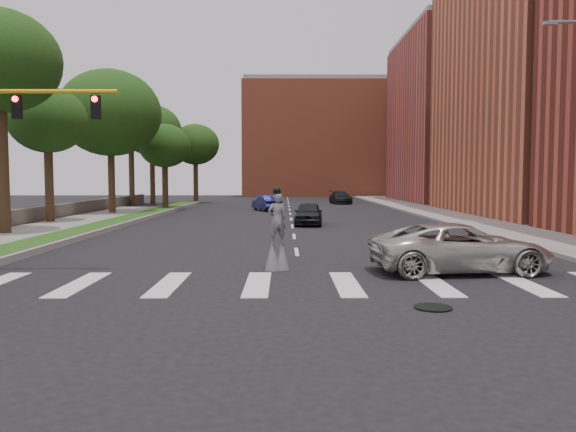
{
  "coord_description": "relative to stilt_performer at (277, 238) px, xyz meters",
  "views": [
    {
      "loc": [
        -0.52,
        -15.03,
        3.1
      ],
      "look_at": [
        -0.38,
        5.0,
        1.7
      ],
      "focal_mm": 35.0,
      "sensor_mm": 36.0,
      "label": 1
    }
  ],
  "objects": [
    {
      "name": "ground_plane",
      "position": [
        0.76,
        -3.5,
        -1.08
      ],
      "size": [
        160.0,
        160.0,
        0.0
      ],
      "primitive_type": "plane",
      "color": "black",
      "rests_on": "ground"
    },
    {
      "name": "grass_median",
      "position": [
        -10.74,
        16.5,
        -0.95
      ],
      "size": [
        2.0,
        60.0,
        0.25
      ],
      "primitive_type": "cube",
      "color": "#1F4914",
      "rests_on": "ground"
    },
    {
      "name": "median_curb",
      "position": [
        -9.69,
        16.5,
        -0.94
      ],
      "size": [
        0.2,
        60.0,
        0.28
      ],
      "primitive_type": "cube",
      "color": "gray",
      "rests_on": "ground"
    },
    {
      "name": "sidewalk_right",
      "position": [
        13.26,
        21.5,
        -0.99
      ],
      "size": [
        5.0,
        90.0,
        0.18
      ],
      "primitive_type": "cube",
      "color": "gray",
      "rests_on": "ground"
    },
    {
      "name": "stone_wall",
      "position": [
        -16.24,
        18.5,
        -0.53
      ],
      "size": [
        0.5,
        56.0,
        1.1
      ],
      "primitive_type": "cube",
      "color": "#504C45",
      "rests_on": "ground"
    },
    {
      "name": "manhole",
      "position": [
        3.76,
        -5.5,
        -1.06
      ],
      "size": [
        0.9,
        0.9,
        0.04
      ],
      "primitive_type": "cylinder",
      "color": "black",
      "rests_on": "ground"
    },
    {
      "name": "building_mid",
      "position": [
        22.76,
        26.5,
        10.92
      ],
      "size": [
        16.0,
        22.0,
        24.0
      ],
      "primitive_type": "cube",
      "color": "#C85F3F",
      "rests_on": "ground"
    },
    {
      "name": "building_far",
      "position": [
        22.76,
        50.5,
        8.92
      ],
      "size": [
        16.0,
        22.0,
        20.0
      ],
      "primitive_type": "cube",
      "color": "#B54C43",
      "rests_on": "ground"
    },
    {
      "name": "building_backdrop",
      "position": [
        6.76,
        74.5,
        7.92
      ],
      "size": [
        26.0,
        14.0,
        18.0
      ],
      "primitive_type": "cube",
      "color": "#C85F3F",
      "rests_on": "ground"
    },
    {
      "name": "stilt_performer",
      "position": [
        0.0,
        0.0,
        0.0
      ],
      "size": [
        0.82,
        0.63,
        2.77
      ],
      "rotation": [
        0.0,
        0.0,
        3.51
      ],
      "color": "#362615",
      "rests_on": "ground"
    },
    {
      "name": "suv_crossing",
      "position": [
        5.97,
        -0.5,
        -0.28
      ],
      "size": [
        6.0,
        3.2,
        1.6
      ],
      "primitive_type": "imported",
      "rotation": [
        0.0,
        0.0,
        1.67
      ],
      "color": "beige",
      "rests_on": "ground"
    },
    {
      "name": "car_near",
      "position": [
        1.81,
        17.47,
        -0.34
      ],
      "size": [
        2.04,
        4.44,
        1.47
      ],
      "primitive_type": "imported",
      "rotation": [
        0.0,
        0.0,
        -0.07
      ],
      "color": "black",
      "rests_on": "ground"
    },
    {
      "name": "car_mid",
      "position": [
        -1.38,
        32.81,
        -0.36
      ],
      "size": [
        2.98,
        4.63,
        1.44
      ],
      "primitive_type": "imported",
      "rotation": [
        0.0,
        0.0,
        3.51
      ],
      "color": "#171952",
      "rests_on": "ground"
    },
    {
      "name": "car_far",
      "position": [
        6.76,
        46.19,
        -0.36
      ],
      "size": [
        2.53,
        5.16,
        1.44
      ],
      "primitive_type": "imported",
      "rotation": [
        0.0,
        0.0,
        0.1
      ],
      "color": "black",
      "rests_on": "ground"
    },
    {
      "name": "tree_2",
      "position": [
        -14.35,
        10.77,
        7.9
      ],
      "size": [
        6.17,
        6.17,
        11.67
      ],
      "color": "#362615",
      "rests_on": "ground"
    },
    {
      "name": "tree_3",
      "position": [
        -15.14,
        18.3,
        5.66
      ],
      "size": [
        5.05,
        5.05,
        8.95
      ],
      "color": "#362615",
      "rests_on": "ground"
    },
    {
      "name": "tree_4",
      "position": [
        -13.88,
        27.52,
        7.18
      ],
      "size": [
        8.22,
        8.22,
        11.77
      ],
      "color": "#362615",
      "rests_on": "ground"
    },
    {
      "name": "tree_5",
      "position": [
        -15.54,
        39.72,
        7.34
      ],
      "size": [
        6.31,
        6.31,
        11.15
      ],
      "color": "#362615",
      "rests_on": "ground"
    },
    {
      "name": "tree_6",
      "position": [
        -10.83,
        33.76,
        4.84
      ],
      "size": [
        4.74,
        4.74,
        8.0
      ],
      "color": "#362615",
      "rests_on": "ground"
    },
    {
      "name": "tree_7",
      "position": [
        -10.14,
        47.56,
        5.76
      ],
      "size": [
        5.6,
        5.6,
        9.27
      ],
      "color": "#362615",
      "rests_on": "ground"
    },
    {
      "name": "tree_8",
      "position": [
        -14.43,
        44.18,
        7.13
      ],
      "size": [
        6.59,
        6.59,
        11.05
      ],
      "color": "#362615",
      "rests_on": "ground"
    }
  ]
}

